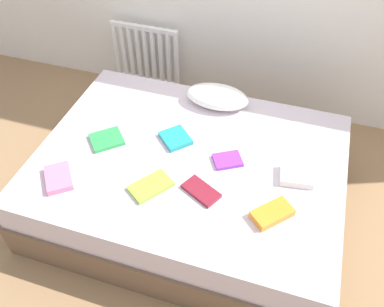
{
  "coord_description": "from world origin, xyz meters",
  "views": [
    {
      "loc": [
        0.56,
        -1.7,
        2.36
      ],
      "look_at": [
        0.0,
        0.05,
        0.48
      ],
      "focal_mm": 37.36,
      "sensor_mm": 36.0,
      "label": 1
    }
  ],
  "objects_px": {
    "radiator": "(146,55)",
    "textbook_orange": "(272,213)",
    "pillow": "(217,97)",
    "textbook_maroon": "(201,191)",
    "textbook_purple": "(227,160)",
    "textbook_lime": "(151,186)",
    "textbook_pink": "(59,178)",
    "textbook_teal": "(176,138)",
    "bed": "(190,182)",
    "textbook_white": "(297,176)",
    "textbook_green": "(107,139)"
  },
  "relations": [
    {
      "from": "textbook_maroon",
      "to": "textbook_teal",
      "type": "bearing_deg",
      "value": 154.88
    },
    {
      "from": "textbook_green",
      "to": "textbook_white",
      "type": "bearing_deg",
      "value": -39.34
    },
    {
      "from": "textbook_white",
      "to": "textbook_lime",
      "type": "xyz_separation_m",
      "value": [
        -0.82,
        -0.34,
        -0.01
      ]
    },
    {
      "from": "textbook_white",
      "to": "textbook_maroon",
      "type": "height_order",
      "value": "textbook_white"
    },
    {
      "from": "textbook_purple",
      "to": "textbook_lime",
      "type": "bearing_deg",
      "value": -168.11
    },
    {
      "from": "textbook_white",
      "to": "pillow",
      "type": "bearing_deg",
      "value": 131.27
    },
    {
      "from": "radiator",
      "to": "textbook_purple",
      "type": "bearing_deg",
      "value": -47.97
    },
    {
      "from": "textbook_teal",
      "to": "textbook_lime",
      "type": "bearing_deg",
      "value": -46.2
    },
    {
      "from": "textbook_white",
      "to": "textbook_green",
      "type": "xyz_separation_m",
      "value": [
        -1.26,
        -0.05,
        -0.01
      ]
    },
    {
      "from": "bed",
      "to": "textbook_teal",
      "type": "relative_size",
      "value": 10.34
    },
    {
      "from": "textbook_maroon",
      "to": "textbook_purple",
      "type": "distance_m",
      "value": 0.31
    },
    {
      "from": "textbook_teal",
      "to": "textbook_purple",
      "type": "bearing_deg",
      "value": 31.21
    },
    {
      "from": "textbook_maroon",
      "to": "textbook_orange",
      "type": "relative_size",
      "value": 0.97
    },
    {
      "from": "radiator",
      "to": "pillow",
      "type": "xyz_separation_m",
      "value": [
        0.83,
        -0.62,
        0.18
      ]
    },
    {
      "from": "pillow",
      "to": "textbook_maroon",
      "type": "relative_size",
      "value": 2.04
    },
    {
      "from": "pillow",
      "to": "textbook_teal",
      "type": "distance_m",
      "value": 0.49
    },
    {
      "from": "textbook_white",
      "to": "textbook_green",
      "type": "bearing_deg",
      "value": 173.88
    },
    {
      "from": "bed",
      "to": "textbook_orange",
      "type": "bearing_deg",
      "value": -27.29
    },
    {
      "from": "textbook_orange",
      "to": "radiator",
      "type": "bearing_deg",
      "value": 85.99
    },
    {
      "from": "bed",
      "to": "radiator",
      "type": "distance_m",
      "value": 1.45
    },
    {
      "from": "bed",
      "to": "textbook_purple",
      "type": "xyz_separation_m",
      "value": [
        0.24,
        0.03,
        0.27
      ]
    },
    {
      "from": "textbook_purple",
      "to": "textbook_lime",
      "type": "height_order",
      "value": "same"
    },
    {
      "from": "textbook_orange",
      "to": "textbook_green",
      "type": "bearing_deg",
      "value": 119.9
    },
    {
      "from": "radiator",
      "to": "textbook_teal",
      "type": "distance_m",
      "value": 1.28
    },
    {
      "from": "textbook_pink",
      "to": "textbook_green",
      "type": "distance_m",
      "value": 0.42
    },
    {
      "from": "bed",
      "to": "textbook_maroon",
      "type": "bearing_deg",
      "value": -59.06
    },
    {
      "from": "textbook_pink",
      "to": "textbook_lime",
      "type": "relative_size",
      "value": 0.88
    },
    {
      "from": "radiator",
      "to": "textbook_orange",
      "type": "height_order",
      "value": "radiator"
    },
    {
      "from": "textbook_white",
      "to": "textbook_teal",
      "type": "height_order",
      "value": "textbook_white"
    },
    {
      "from": "textbook_lime",
      "to": "textbook_green",
      "type": "height_order",
      "value": "same"
    },
    {
      "from": "textbook_orange",
      "to": "textbook_maroon",
      "type": "bearing_deg",
      "value": 127.57
    },
    {
      "from": "pillow",
      "to": "textbook_lime",
      "type": "bearing_deg",
      "value": -100.57
    },
    {
      "from": "bed",
      "to": "pillow",
      "type": "distance_m",
      "value": 0.66
    },
    {
      "from": "textbook_lime",
      "to": "textbook_green",
      "type": "bearing_deg",
      "value": 92.18
    },
    {
      "from": "textbook_white",
      "to": "textbook_lime",
      "type": "bearing_deg",
      "value": -166.04
    },
    {
      "from": "textbook_pink",
      "to": "textbook_teal",
      "type": "relative_size",
      "value": 1.14
    },
    {
      "from": "textbook_maroon",
      "to": "textbook_orange",
      "type": "distance_m",
      "value": 0.43
    },
    {
      "from": "textbook_orange",
      "to": "pillow",
      "type": "bearing_deg",
      "value": 75.63
    },
    {
      "from": "radiator",
      "to": "textbook_teal",
      "type": "bearing_deg",
      "value": -58.13
    },
    {
      "from": "bed",
      "to": "textbook_green",
      "type": "xyz_separation_m",
      "value": [
        -0.58,
        -0.03,
        0.27
      ]
    },
    {
      "from": "textbook_white",
      "to": "textbook_purple",
      "type": "relative_size",
      "value": 1.13
    },
    {
      "from": "textbook_green",
      "to": "textbook_orange",
      "type": "height_order",
      "value": "textbook_orange"
    },
    {
      "from": "textbook_green",
      "to": "radiator",
      "type": "bearing_deg",
      "value": 59.0
    },
    {
      "from": "textbook_purple",
      "to": "textbook_orange",
      "type": "relative_size",
      "value": 0.76
    },
    {
      "from": "pillow",
      "to": "textbook_teal",
      "type": "height_order",
      "value": "pillow"
    },
    {
      "from": "bed",
      "to": "textbook_maroon",
      "type": "relative_size",
      "value": 8.85
    },
    {
      "from": "radiator",
      "to": "textbook_green",
      "type": "height_order",
      "value": "radiator"
    },
    {
      "from": "textbook_teal",
      "to": "textbook_green",
      "type": "bearing_deg",
      "value": -116.86
    },
    {
      "from": "pillow",
      "to": "textbook_purple",
      "type": "distance_m",
      "value": 0.59
    },
    {
      "from": "textbook_white",
      "to": "textbook_orange",
      "type": "bearing_deg",
      "value": -114.73
    }
  ]
}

